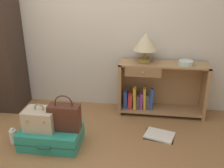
% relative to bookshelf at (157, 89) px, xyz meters
% --- Properties ---
extents(back_wall, '(6.40, 0.10, 2.60)m').
position_rel_bookshelf_xyz_m(back_wall, '(-0.94, 0.22, 0.95)').
color(back_wall, beige).
rests_on(back_wall, ground_plane).
extents(bookshelf, '(1.12, 0.32, 0.71)m').
position_rel_bookshelf_xyz_m(bookshelf, '(0.00, 0.00, 0.00)').
color(bookshelf, '#A37A51').
rests_on(bookshelf, ground_plane).
extents(table_lamp, '(0.30, 0.30, 0.38)m').
position_rel_bookshelf_xyz_m(table_lamp, '(-0.19, -0.01, 0.61)').
color(table_lamp, olive).
rests_on(table_lamp, bookshelf).
extents(bowl, '(0.18, 0.18, 0.05)m').
position_rel_bookshelf_xyz_m(bowl, '(0.32, -0.06, 0.39)').
color(bowl, silver).
rests_on(bowl, bookshelf).
extents(suitcase_large, '(0.65, 0.44, 0.20)m').
position_rel_bookshelf_xyz_m(suitcase_large, '(-1.15, -0.89, -0.25)').
color(suitcase_large, teal).
rests_on(suitcase_large, ground_plane).
extents(train_case, '(0.33, 0.25, 0.29)m').
position_rel_bookshelf_xyz_m(train_case, '(-1.25, -0.91, -0.03)').
color(train_case, '#B7A88E').
rests_on(train_case, suitcase_large).
extents(handbag, '(0.33, 0.15, 0.40)m').
position_rel_bookshelf_xyz_m(handbag, '(-0.99, -0.88, -0.00)').
color(handbag, '#472319').
rests_on(handbag, suitcase_large).
extents(bottle, '(0.07, 0.07, 0.18)m').
position_rel_bookshelf_xyz_m(bottle, '(-1.58, -0.93, -0.26)').
color(bottle, white).
rests_on(bottle, ground_plane).
extents(open_book_on_floor, '(0.38, 0.32, 0.02)m').
position_rel_bookshelf_xyz_m(open_book_on_floor, '(0.03, -0.58, -0.34)').
color(open_book_on_floor, white).
rests_on(open_book_on_floor, ground_plane).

